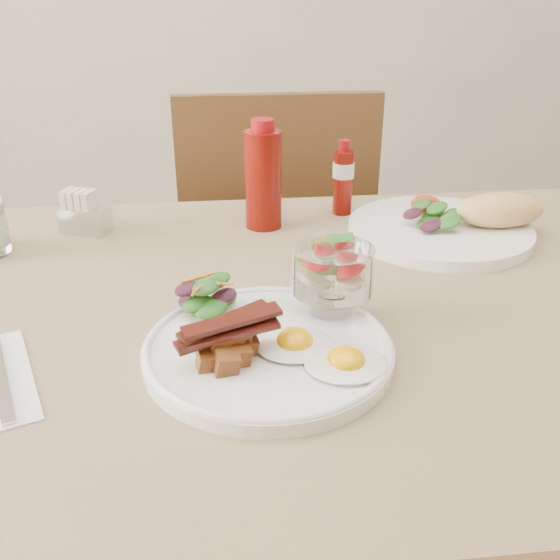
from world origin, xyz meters
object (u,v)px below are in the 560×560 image
at_px(chair_far, 274,259).
at_px(hot_sauce_bottle, 343,179).
at_px(fruit_cup, 333,270).
at_px(sugar_caddy, 83,215).
at_px(main_plate, 268,351).
at_px(table, 322,364).
at_px(second_plate, 454,224).
at_px(ketchup_bottle, 263,178).

relative_size(chair_far, hot_sauce_bottle, 7.03).
bearing_deg(chair_far, fruit_cup, -89.95).
bearing_deg(hot_sauce_bottle, sugar_caddy, -174.42).
relative_size(chair_far, main_plate, 3.32).
xyz_separation_m(main_plate, fruit_cup, (0.08, 0.07, 0.06)).
xyz_separation_m(main_plate, sugar_caddy, (-0.27, 0.41, 0.02)).
bearing_deg(main_plate, table, 52.62).
relative_size(fruit_cup, hot_sauce_bottle, 0.75).
relative_size(second_plate, sugar_caddy, 3.66).
xyz_separation_m(table, second_plate, (0.25, 0.22, 0.11)).
relative_size(second_plate, hot_sauce_bottle, 2.45).
bearing_deg(hot_sauce_bottle, chair_far, 106.17).
distance_m(table, ketchup_bottle, 0.35).
height_order(chair_far, second_plate, chair_far).
relative_size(main_plate, sugar_caddy, 3.17).
relative_size(ketchup_bottle, hot_sauce_bottle, 1.37).
bearing_deg(table, sugar_caddy, 139.30).
relative_size(table, second_plate, 4.11).
bearing_deg(sugar_caddy, second_plate, 12.66).
xyz_separation_m(second_plate, hot_sauce_bottle, (-0.16, 0.12, 0.04)).
distance_m(second_plate, sugar_caddy, 0.61).
height_order(fruit_cup, ketchup_bottle, ketchup_bottle).
xyz_separation_m(chair_far, hot_sauce_bottle, (0.09, -0.32, 0.29)).
xyz_separation_m(second_plate, ketchup_bottle, (-0.31, 0.07, 0.06)).
distance_m(fruit_cup, ketchup_bottle, 0.34).
bearing_deg(ketchup_bottle, hot_sauce_bottle, 18.77).
xyz_separation_m(chair_far, main_plate, (-0.08, -0.77, 0.24)).
bearing_deg(fruit_cup, chair_far, 90.05).
bearing_deg(fruit_cup, second_plate, 45.98).
distance_m(table, main_plate, 0.17).
xyz_separation_m(main_plate, hot_sauce_bottle, (0.18, 0.46, 0.06)).
relative_size(table, chair_far, 1.43).
xyz_separation_m(ketchup_bottle, hot_sauce_bottle, (0.15, 0.05, -0.02)).
height_order(main_plate, sugar_caddy, sugar_caddy).
bearing_deg(sugar_caddy, main_plate, -36.68).
xyz_separation_m(fruit_cup, second_plate, (0.25, 0.26, -0.05)).
bearing_deg(main_plate, sugar_caddy, 123.06).
height_order(ketchup_bottle, sugar_caddy, ketchup_bottle).
xyz_separation_m(hot_sauce_bottle, sugar_caddy, (-0.44, -0.04, -0.03)).
bearing_deg(second_plate, chair_far, 119.82).
height_order(chair_far, main_plate, chair_far).
distance_m(chair_far, main_plate, 0.81).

